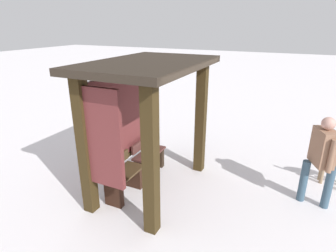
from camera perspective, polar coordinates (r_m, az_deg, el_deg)
The scene contains 6 objects.
ground_plane at distance 5.83m, azimuth -3.35°, elevation -12.27°, with size 60.00×60.00×0.00m, color white.
bus_shelter at distance 5.09m, azimuth -5.59°, elevation 5.15°, with size 2.74×1.76×2.53m.
bench_left_inside at distance 5.45m, azimuth -9.13°, elevation -10.81°, with size 0.88×0.41×0.78m.
bench_center_inside at distance 6.17m, azimuth -3.97°, elevation -6.64°, with size 0.88×0.37×0.77m.
person_walking at distance 5.53m, azimuth 29.01°, elevation -5.21°, with size 0.64×0.58×1.68m.
dog at distance 6.66m, azimuth 31.23°, elevation -6.73°, with size 0.31×0.85×0.62m.
Camera 1 is at (-4.27, -2.42, 3.14)m, focal length 29.71 mm.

